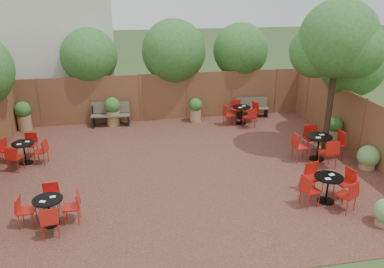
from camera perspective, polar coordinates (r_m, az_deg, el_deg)
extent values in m
plane|color=#354F23|center=(12.48, -1.07, -5.20)|extent=(80.00, 80.00, 0.00)
cube|color=#3D1B19|center=(12.47, -1.07, -5.16)|extent=(12.00, 10.00, 0.02)
cube|color=brown|center=(16.76, -3.96, 5.37)|extent=(12.00, 0.08, 2.00)
cube|color=brown|center=(14.27, 23.40, 0.80)|extent=(0.08, 10.00, 2.00)
cube|color=beige|center=(19.28, -19.25, 15.42)|extent=(5.00, 4.00, 8.00)
sphere|color=#296220|center=(17.01, -14.66, 10.83)|extent=(2.31, 2.31, 2.31)
sphere|color=#296220|center=(17.02, -2.66, 11.87)|extent=(2.69, 2.69, 2.69)
sphere|color=#296220|center=(17.88, 7.03, 11.91)|extent=(2.41, 2.41, 2.41)
sphere|color=#296220|center=(15.78, 22.21, 9.28)|extent=(2.38, 2.38, 2.38)
cylinder|color=black|center=(13.95, 19.46, 5.42)|extent=(0.26, 0.26, 4.05)
sphere|color=#296220|center=(13.61, 20.40, 12.81)|extent=(2.49, 2.49, 2.49)
sphere|color=#296220|center=(13.77, 17.50, 11.35)|extent=(1.74, 1.74, 1.74)
sphere|color=#296220|center=(13.52, 22.59, 11.25)|extent=(1.82, 1.82, 1.82)
cube|color=brown|center=(16.39, -11.68, 2.66)|extent=(1.59, 0.59, 0.05)
cube|color=brown|center=(16.51, -11.75, 3.80)|extent=(1.56, 0.24, 0.47)
cube|color=black|center=(16.50, -14.07, 1.70)|extent=(0.10, 0.47, 0.42)
cube|color=black|center=(16.46, -9.17, 2.03)|extent=(0.10, 0.47, 0.42)
cube|color=brown|center=(17.33, 8.75, 3.67)|extent=(1.39, 0.49, 0.05)
cube|color=brown|center=(17.43, 8.60, 4.62)|extent=(1.37, 0.18, 0.41)
cube|color=black|center=(17.21, 6.76, 2.91)|extent=(0.08, 0.41, 0.36)
cube|color=black|center=(17.60, 10.62, 3.11)|extent=(0.08, 0.41, 0.36)
cylinder|color=black|center=(10.42, -19.69, -12.09)|extent=(0.41, 0.41, 0.03)
cylinder|color=black|center=(10.25, -19.92, -10.53)|extent=(0.05, 0.05, 0.66)
cylinder|color=black|center=(10.09, -20.16, -8.89)|extent=(0.71, 0.71, 0.03)
cube|color=white|center=(10.12, -19.48, -8.55)|extent=(0.14, 0.10, 0.01)
cube|color=white|center=(10.00, -20.80, -9.12)|extent=(0.14, 0.10, 0.01)
cylinder|color=black|center=(11.33, 18.75, -9.14)|extent=(0.44, 0.44, 0.03)
cylinder|color=black|center=(11.16, 18.96, -7.56)|extent=(0.05, 0.05, 0.70)
cylinder|color=black|center=(11.00, 19.18, -5.91)|extent=(0.76, 0.76, 0.03)
cube|color=white|center=(11.11, 19.54, -5.56)|extent=(0.17, 0.14, 0.01)
cube|color=white|center=(10.85, 19.04, -6.14)|extent=(0.17, 0.14, 0.01)
cylinder|color=black|center=(13.79, 17.57, -3.43)|extent=(0.49, 0.49, 0.03)
cylinder|color=black|center=(13.63, 17.75, -1.92)|extent=(0.06, 0.06, 0.78)
cylinder|color=black|center=(13.49, 17.93, -0.36)|extent=(0.84, 0.84, 0.03)
cube|color=white|center=(13.62, 18.27, -0.09)|extent=(0.16, 0.12, 0.02)
cube|color=white|center=(13.32, 17.78, -0.50)|extent=(0.16, 0.12, 0.02)
cylinder|color=black|center=(13.96, -22.83, -3.83)|extent=(0.42, 0.42, 0.03)
cylinder|color=black|center=(13.83, -23.03, -2.56)|extent=(0.05, 0.05, 0.67)
cylinder|color=black|center=(13.71, -23.23, -1.24)|extent=(0.72, 0.72, 0.03)
cube|color=white|center=(13.75, -22.72, -1.01)|extent=(0.15, 0.13, 0.01)
cube|color=white|center=(13.62, -23.72, -1.36)|extent=(0.15, 0.13, 0.01)
cylinder|color=black|center=(16.54, 7.07, 1.53)|extent=(0.44, 0.44, 0.03)
cylinder|color=black|center=(16.43, 7.12, 2.69)|extent=(0.05, 0.05, 0.69)
cylinder|color=black|center=(16.32, 7.18, 3.88)|extent=(0.75, 0.75, 0.03)
cube|color=white|center=(16.42, 7.50, 4.05)|extent=(0.16, 0.13, 0.01)
cube|color=white|center=(16.18, 6.97, 3.82)|extent=(0.16, 0.13, 0.01)
cylinder|color=#96754B|center=(16.51, -11.32, 2.30)|extent=(0.53, 0.53, 0.61)
sphere|color=#296220|center=(16.35, -11.46, 4.10)|extent=(0.64, 0.64, 0.64)
cylinder|color=#96754B|center=(16.61, 0.51, 2.69)|extent=(0.46, 0.46, 0.53)
sphere|color=#296220|center=(16.47, 0.52, 4.24)|extent=(0.55, 0.55, 0.55)
cylinder|color=#96754B|center=(17.01, -23.03, 1.54)|extent=(0.53, 0.53, 0.61)
sphere|color=#296220|center=(16.85, -23.29, 3.27)|extent=(0.63, 0.63, 0.63)
cylinder|color=#96754B|center=(15.18, 19.72, -0.41)|extent=(0.46, 0.46, 0.53)
sphere|color=#296220|center=(15.02, 19.94, 1.26)|extent=(0.55, 0.55, 0.55)
cylinder|color=#96754B|center=(13.69, 23.96, -4.05)|extent=(0.50, 0.50, 0.23)
sphere|color=#5E934C|center=(13.58, 24.14, -2.95)|extent=(0.69, 0.69, 0.69)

